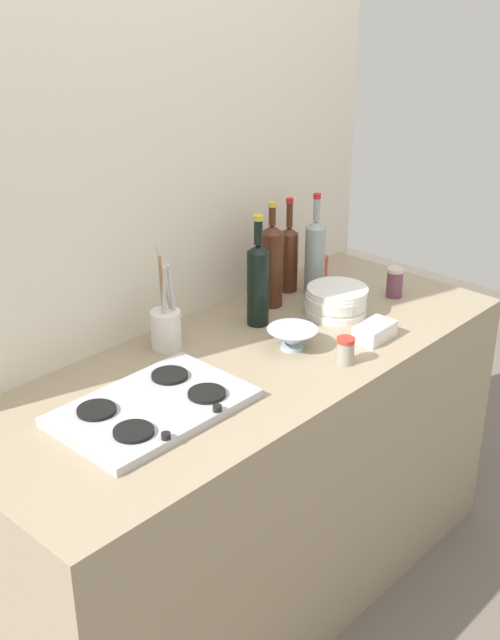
% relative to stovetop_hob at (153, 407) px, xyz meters
% --- Properties ---
extents(ground_plane, '(6.00, 6.00, 0.00)m').
position_rel_stovetop_hob_xyz_m(ground_plane, '(0.40, 0.03, -0.91)').
color(ground_plane, '#6B6056').
rests_on(ground_plane, ground).
extents(counter_block, '(1.80, 0.70, 0.90)m').
position_rel_stovetop_hob_xyz_m(counter_block, '(0.40, 0.03, -0.46)').
color(counter_block, tan).
rests_on(counter_block, ground).
extents(backsplash_panel, '(1.90, 0.06, 2.57)m').
position_rel_stovetop_hob_xyz_m(backsplash_panel, '(0.40, 0.41, 0.37)').
color(backsplash_panel, beige).
rests_on(backsplash_panel, ground).
extents(stovetop_hob, '(0.50, 0.33, 0.04)m').
position_rel_stovetop_hob_xyz_m(stovetop_hob, '(0.00, 0.00, 0.00)').
color(stovetop_hob, '#B2B2B7').
rests_on(stovetop_hob, counter_block).
extents(plate_stack, '(0.21, 0.21, 0.09)m').
position_rel_stovetop_hob_xyz_m(plate_stack, '(0.82, 0.03, 0.03)').
color(plate_stack, white).
rests_on(plate_stack, counter_block).
extents(wine_bottle_leftmost, '(0.07, 0.07, 0.36)m').
position_rel_stovetop_hob_xyz_m(wine_bottle_leftmost, '(0.59, 0.16, 0.13)').
color(wine_bottle_leftmost, black).
rests_on(wine_bottle_leftmost, counter_block).
extents(wine_bottle_mid_left, '(0.06, 0.06, 0.34)m').
position_rel_stovetop_hob_xyz_m(wine_bottle_mid_left, '(0.86, 0.27, 0.11)').
color(wine_bottle_mid_left, '#472314').
rests_on(wine_bottle_mid_left, counter_block).
extents(wine_bottle_mid_right, '(0.07, 0.07, 0.36)m').
position_rel_stovetop_hob_xyz_m(wine_bottle_mid_right, '(0.91, 0.19, 0.13)').
color(wine_bottle_mid_right, gray).
rests_on(wine_bottle_mid_right, counter_block).
extents(wine_bottle_rightmost, '(0.08, 0.08, 0.36)m').
position_rel_stovetop_hob_xyz_m(wine_bottle_rightmost, '(0.73, 0.23, 0.13)').
color(wine_bottle_rightmost, '#472314').
rests_on(wine_bottle_rightmost, counter_block).
extents(mixing_bowl, '(0.16, 0.16, 0.07)m').
position_rel_stovetop_hob_xyz_m(mixing_bowl, '(0.53, -0.03, 0.02)').
color(mixing_bowl, silver).
rests_on(mixing_bowl, counter_block).
extents(butter_dish, '(0.14, 0.08, 0.05)m').
position_rel_stovetop_hob_xyz_m(butter_dish, '(0.75, -0.18, 0.01)').
color(butter_dish, white).
rests_on(butter_dish, counter_block).
extents(utensil_crock, '(0.09, 0.09, 0.32)m').
position_rel_stovetop_hob_xyz_m(utensil_crock, '(0.27, 0.25, 0.06)').
color(utensil_crock, silver).
rests_on(utensil_crock, counter_block).
extents(condiment_jar_front, '(0.05, 0.05, 0.08)m').
position_rel_stovetop_hob_xyz_m(condiment_jar_front, '(0.56, -0.21, 0.03)').
color(condiment_jar_front, '#9E998C').
rests_on(condiment_jar_front, counter_block).
extents(condiment_jar_rear, '(0.06, 0.06, 0.10)m').
position_rel_stovetop_hob_xyz_m(condiment_jar_rear, '(1.07, -0.03, 0.04)').
color(condiment_jar_rear, '#66384C').
rests_on(condiment_jar_rear, counter_block).
extents(condiment_jar_spare, '(0.06, 0.06, 0.10)m').
position_rel_stovetop_hob_xyz_m(condiment_jar_spare, '(1.00, 0.24, 0.03)').
color(condiment_jar_spare, '#C64C2D').
rests_on(condiment_jar_spare, counter_block).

